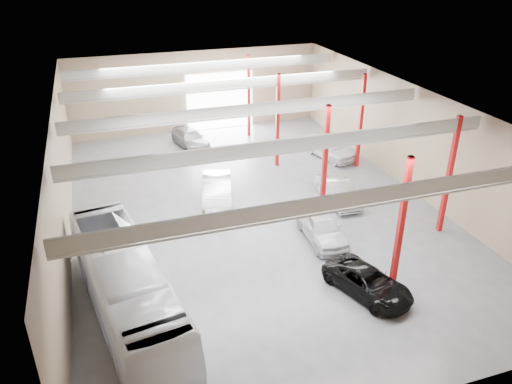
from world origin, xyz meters
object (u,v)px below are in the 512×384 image
black_sedan (368,282)px  car_right_near (338,191)px  car_row_a (322,227)px  car_right_far (330,147)px  coach_bus (126,286)px  car_row_c (190,138)px  car_row_b (217,191)px

black_sedan → car_right_near: size_ratio=1.03×
car_row_a → car_right_far: 12.38m
car_right_far → black_sedan: bearing=-123.6°
car_right_near → car_right_far: (2.80, 7.07, 0.08)m
car_right_near → car_right_far: size_ratio=0.93×
coach_bus → car_right_near: size_ratio=2.63×
coach_bus → car_row_c: size_ratio=2.41×
car_row_b → coach_bus: bearing=-110.4°
car_row_c → car_right_far: car_right_far is taller
black_sedan → car_right_near: 9.56m
car_row_c → car_right_far: (9.91, -5.74, 0.11)m
car_row_a → car_right_far: size_ratio=0.97×
car_row_b → car_row_c: size_ratio=1.07×
coach_bus → car_right_near: 15.76m
coach_bus → black_sedan: bearing=-18.9°
black_sedan → car_right_near: (3.00, 9.08, 0.10)m
car_row_a → car_right_near: 4.90m
car_row_c → car_right_far: 11.46m
car_row_a → car_row_b: bearing=129.4°
car_row_b → car_right_far: car_row_b is taller
car_row_c → coach_bus: bearing=-119.5°
black_sedan → car_row_b: bearing=92.8°
car_row_a → car_row_c: (-4.11, 16.68, -0.09)m
car_row_b → car_right_far: 11.35m
black_sedan → car_row_a: size_ratio=0.98×
car_row_a → car_row_c: car_row_a is taller
car_row_b → car_right_near: bearing=-3.1°
coach_bus → black_sedan: coach_bus is taller
coach_bus → car_right_far: coach_bus is taller
black_sedan → car_row_a: (0.00, 5.20, 0.16)m
black_sedan → car_row_c: (-4.11, 21.88, 0.07)m
car_row_b → black_sedan: bearing=-54.4°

